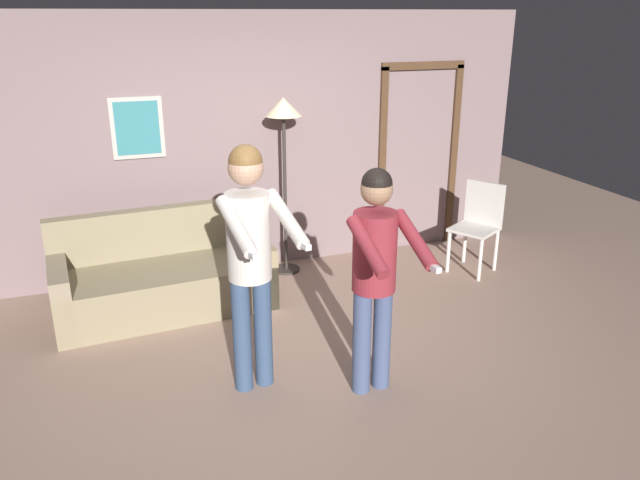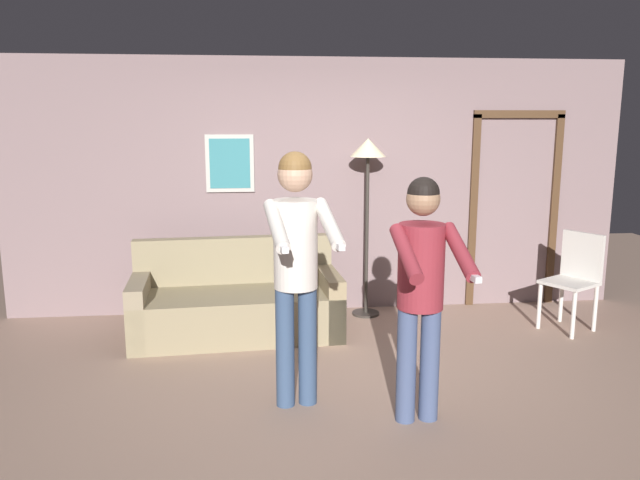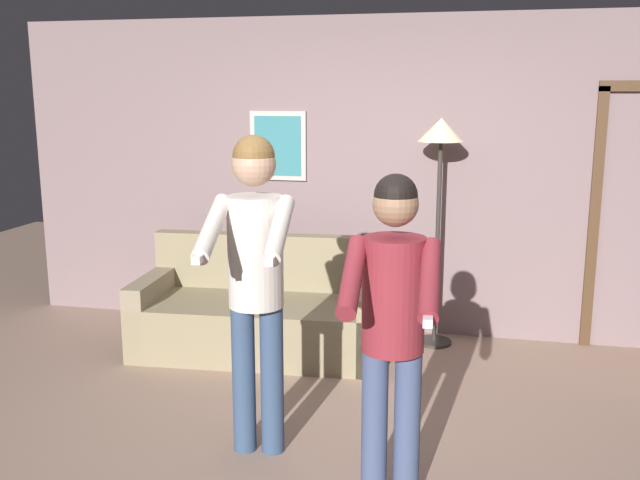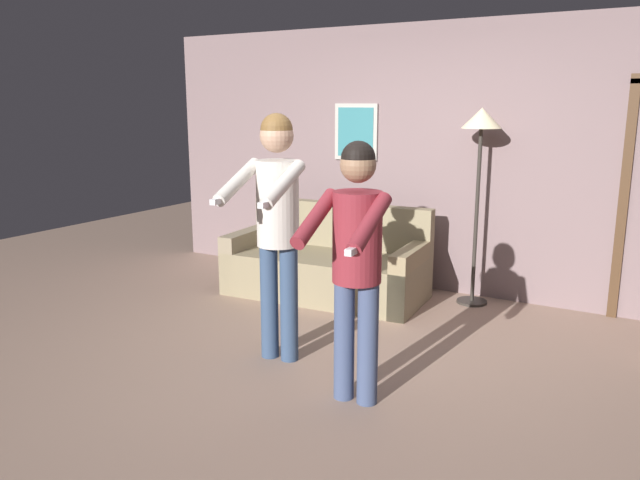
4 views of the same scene
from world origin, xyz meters
name	(u,v)px [view 4 (image 4 of 4)]	position (x,y,z in m)	size (l,w,h in m)	color
ground_plane	(337,362)	(0.00, 0.00, 0.00)	(12.00, 12.00, 0.00)	#A1816E
back_wall_assembly	(444,160)	(0.02, 2.12, 1.30)	(6.40, 0.10, 2.60)	slate
couch	(327,267)	(-0.86, 1.39, 0.28)	(1.95, 0.98, 0.87)	gray
torchiere_lamp	(481,139)	(0.45, 1.85, 1.53)	(0.36, 0.36, 1.80)	#332D28
person_standing_left	(277,213)	(-0.40, -0.16, 1.09)	(0.49, 0.74, 1.78)	#354B6D
person_standing_right	(356,251)	(0.39, -0.48, 0.98)	(0.46, 0.65, 1.63)	#425177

